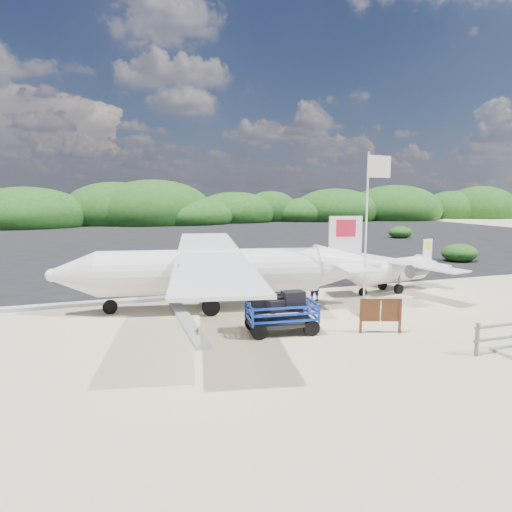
{
  "coord_description": "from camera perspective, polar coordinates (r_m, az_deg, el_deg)",
  "views": [
    {
      "loc": [
        -7.2,
        -15.16,
        4.78
      ],
      "look_at": [
        -0.37,
        5.37,
        1.73
      ],
      "focal_mm": 32.0,
      "sensor_mm": 36.0,
      "label": 1
    }
  ],
  "objects": [
    {
      "name": "aircraft_small",
      "position": [
        44.13,
        -24.95,
        1.06
      ],
      "size": [
        7.62,
        7.62,
        2.3
      ],
      "primitive_type": null,
      "rotation": [
        0.0,
        0.0,
        3.36
      ],
      "color": "#B2B2B2",
      "rests_on": "ground"
    },
    {
      "name": "crew_b",
      "position": [
        21.4,
        2.24,
        -2.44
      ],
      "size": [
        1.06,
        0.96,
        1.79
      ],
      "primitive_type": "imported",
      "rotation": [
        0.0,
        0.0,
        2.76
      ],
      "color": "#1B1756",
      "rests_on": "ground"
    },
    {
      "name": "vegetation_band",
      "position": [
        70.69,
        -12.53,
        3.96
      ],
      "size": [
        124.0,
        8.0,
        4.4
      ],
      "primitive_type": null,
      "color": "#B2B2B2",
      "rests_on": "ground"
    },
    {
      "name": "flagpole",
      "position": [
        18.47,
        13.26,
        -7.2
      ],
      "size": [
        1.35,
        0.84,
        6.26
      ],
      "primitive_type": null,
      "rotation": [
        0.0,
        0.0,
        0.27
      ],
      "color": "white",
      "rests_on": "ground"
    },
    {
      "name": "aircraft_large",
      "position": [
        39.48,
        11.09,
        0.92
      ],
      "size": [
        18.74,
        18.74,
        4.82
      ],
      "primitive_type": null,
      "rotation": [
        0.0,
        0.0,
        2.96
      ],
      "color": "#B2B2B2",
      "rests_on": "ground"
    },
    {
      "name": "signboard",
      "position": [
        16.32,
        15.22,
        -9.3
      ],
      "size": [
        1.47,
        0.61,
        1.24
      ],
      "primitive_type": null,
      "rotation": [
        0.0,
        0.0,
        -0.32
      ],
      "color": "#532D17",
      "rests_on": "ground"
    },
    {
      "name": "baggage_cart",
      "position": [
        15.82,
        3.2,
        -9.58
      ],
      "size": [
        2.67,
        1.7,
        1.27
      ],
      "primitive_type": null,
      "rotation": [
        0.0,
        0.0,
        -0.1
      ],
      "color": "#0C2EB7",
      "rests_on": "ground"
    },
    {
      "name": "ground",
      "position": [
        17.45,
        6.81,
        -7.94
      ],
      "size": [
        160.0,
        160.0,
        0.0
      ],
      "primitive_type": "plane",
      "color": "beige"
    },
    {
      "name": "asphalt_apron",
      "position": [
        45.98,
        -9.29,
        1.95
      ],
      "size": [
        90.0,
        50.0,
        0.04
      ],
      "primitive_type": null,
      "color": "#B2B2B2",
      "rests_on": "ground"
    },
    {
      "name": "crew_a",
      "position": [
        20.26,
        7.3,
        -3.56
      ],
      "size": [
        0.57,
        0.4,
        1.47
      ],
      "primitive_type": "imported",
      "rotation": [
        0.0,
        0.0,
        3.24
      ],
      "color": "#1B1756",
      "rests_on": "ground"
    },
    {
      "name": "lagoon",
      "position": [
        17.43,
        -23.84,
        -8.61
      ],
      "size": [
        9.0,
        7.0,
        0.4
      ],
      "primitive_type": null,
      "color": "#B2B2B2",
      "rests_on": "ground"
    }
  ]
}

